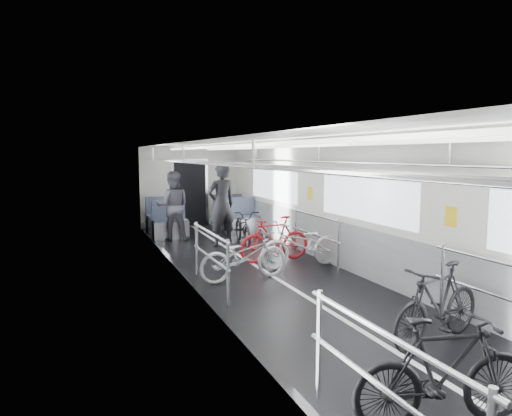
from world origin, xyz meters
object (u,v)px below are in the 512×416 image
(bike_left_mid, at_px, (444,372))
(bike_right_mid, at_px, (302,244))
(bike_left_far, at_px, (244,256))
(bike_right_near, at_px, (438,304))
(bike_aisle, at_px, (243,227))
(person_seated, at_px, (173,206))
(person_standing, at_px, (221,205))
(bike_right_far, at_px, (275,239))

(bike_left_mid, relative_size, bike_right_mid, 0.89)
(bike_left_mid, distance_m, bike_left_far, 4.66)
(bike_right_near, height_order, bike_aisle, bike_right_near)
(bike_aisle, height_order, person_seated, person_seated)
(bike_right_mid, bearing_deg, person_standing, -165.27)
(bike_aisle, bearing_deg, bike_right_near, -80.54)
(bike_aisle, bearing_deg, bike_left_far, -101.24)
(bike_left_mid, relative_size, bike_right_far, 1.00)
(bike_left_mid, height_order, person_standing, person_standing)
(bike_left_mid, relative_size, person_standing, 0.78)
(bike_aisle, height_order, person_standing, person_standing)
(bike_left_far, height_order, bike_aisle, bike_aisle)
(bike_right_mid, distance_m, bike_right_far, 0.70)
(bike_right_far, bearing_deg, person_standing, -167.61)
(bike_right_mid, relative_size, bike_right_far, 1.12)
(bike_right_near, bearing_deg, bike_left_far, -173.92)
(bike_left_far, relative_size, bike_right_far, 1.06)
(bike_left_mid, distance_m, bike_aisle, 7.67)
(bike_right_mid, height_order, bike_aisle, bike_right_mid)
(bike_left_mid, relative_size, bike_aisle, 0.93)
(bike_left_far, relative_size, person_seated, 0.93)
(bike_left_mid, height_order, bike_right_far, bike_right_far)
(bike_right_far, bearing_deg, bike_aisle, 177.78)
(bike_right_near, relative_size, person_seated, 0.89)
(bike_right_far, bearing_deg, bike_left_far, -47.31)
(bike_right_near, bearing_deg, bike_right_mid, 163.96)
(bike_aisle, bearing_deg, person_seated, 148.72)
(person_standing, bearing_deg, bike_right_mid, 94.88)
(bike_left_far, xyz_separation_m, bike_right_far, (1.07, 1.09, 0.03))
(bike_aisle, distance_m, person_standing, 0.76)
(bike_left_mid, bearing_deg, bike_left_far, 12.07)
(bike_right_far, xyz_separation_m, bike_aisle, (-0.02, 1.85, -0.03))
(bike_right_mid, relative_size, person_standing, 0.88)
(bike_right_mid, xyz_separation_m, bike_aisle, (-0.31, 2.50, -0.02))
(bike_aisle, relative_size, person_standing, 0.83)
(bike_aisle, bearing_deg, bike_right_far, -81.00)
(bike_left_far, bearing_deg, person_seated, 0.38)
(bike_left_mid, distance_m, person_seated, 8.83)
(bike_right_near, xyz_separation_m, person_standing, (-0.62, 6.39, 0.52))
(bike_aisle, bearing_deg, bike_left_mid, -89.45)
(bike_left_far, relative_size, bike_right_mid, 0.95)
(bike_left_mid, height_order, bike_aisle, bike_left_mid)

